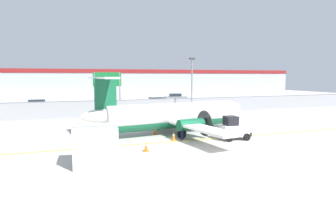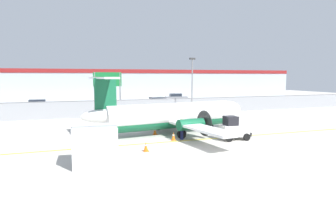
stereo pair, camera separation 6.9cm
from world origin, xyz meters
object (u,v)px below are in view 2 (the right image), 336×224
(traffic_cone_far_left, at_px, (146,147))
(parked_car_1, at_px, (101,103))
(parked_car_2, at_px, (157,102))
(ground_crew_worker, at_px, (182,128))
(apron_light_pole, at_px, (192,82))
(traffic_cone_far_right, at_px, (173,136))
(parked_car_0, at_px, (38,105))
(commuter_airplane, at_px, (175,115))
(parked_car_3, at_px, (176,98))
(baggage_tug, at_px, (234,129))
(cargo_container, at_px, (95,146))
(highway_sign, at_px, (108,83))
(traffic_cone_near_left, at_px, (99,135))
(traffic_cone_near_right, at_px, (155,131))

(traffic_cone_far_left, bearing_deg, parked_car_1, 88.87)
(parked_car_2, bearing_deg, ground_crew_worker, -103.55)
(apron_light_pole, bearing_deg, traffic_cone_far_right, -119.54)
(traffic_cone_far_right, height_order, parked_car_2, parked_car_2)
(parked_car_0, bearing_deg, commuter_airplane, -61.82)
(parked_car_3, bearing_deg, ground_crew_worker, -102.36)
(baggage_tug, distance_m, parked_car_2, 25.32)
(ground_crew_worker, relative_size, cargo_container, 0.67)
(ground_crew_worker, height_order, highway_sign, highway_sign)
(baggage_tug, xyz_separation_m, cargo_container, (-11.00, -3.28, 0.24))
(traffic_cone_far_left, relative_size, apron_light_pole, 0.09)
(traffic_cone_near_left, xyz_separation_m, parked_car_0, (-5.97, 22.50, 0.58))
(cargo_container, height_order, traffic_cone_far_left, cargo_container)
(parked_car_2, bearing_deg, commuter_airplane, -104.12)
(baggage_tug, distance_m, highway_sign, 20.27)
(highway_sign, bearing_deg, apron_light_pole, -23.89)
(cargo_container, height_order, traffic_cone_near_right, cargo_container)
(traffic_cone_near_right, height_order, parked_car_2, parked_car_2)
(cargo_container, relative_size, traffic_cone_near_right, 3.95)
(ground_crew_worker, xyz_separation_m, traffic_cone_near_right, (-1.39, 2.69, -0.64))
(ground_crew_worker, height_order, cargo_container, cargo_container)
(ground_crew_worker, relative_size, apron_light_pole, 0.23)
(ground_crew_worker, distance_m, traffic_cone_near_right, 3.09)
(traffic_cone_near_right, xyz_separation_m, parked_car_1, (-1.70, 23.40, 0.58))
(cargo_container, distance_m, parked_car_0, 30.18)
(commuter_airplane, height_order, cargo_container, commuter_airplane)
(baggage_tug, height_order, ground_crew_worker, baggage_tug)
(traffic_cone_far_left, xyz_separation_m, parked_car_2, (9.15, 26.53, 0.58))
(traffic_cone_far_right, xyz_separation_m, parked_car_3, (12.83, 32.83, 0.58))
(ground_crew_worker, relative_size, traffic_cone_near_right, 2.66)
(highway_sign, bearing_deg, traffic_cone_far_right, -81.63)
(baggage_tug, xyz_separation_m, ground_crew_worker, (-3.84, 1.41, 0.10))
(commuter_airplane, xyz_separation_m, parked_car_0, (-12.45, 22.53, -0.71))
(highway_sign, bearing_deg, cargo_container, -100.08)
(apron_light_pole, bearing_deg, traffic_cone_near_left, -140.94)
(traffic_cone_near_right, relative_size, traffic_cone_far_left, 1.00)
(traffic_cone_far_right, xyz_separation_m, parked_car_1, (-2.38, 26.12, 0.58))
(traffic_cone_near_left, relative_size, traffic_cone_far_right, 1.00)
(baggage_tug, bearing_deg, cargo_container, -160.66)
(traffic_cone_near_right, relative_size, parked_car_0, 0.15)
(parked_car_2, relative_size, highway_sign, 0.77)
(cargo_container, height_order, parked_car_1, cargo_container)
(cargo_container, bearing_deg, parked_car_1, 86.28)
(traffic_cone_far_right, distance_m, highway_sign, 17.92)
(traffic_cone_far_right, relative_size, parked_car_1, 0.15)
(traffic_cone_near_right, relative_size, apron_light_pole, 0.09)
(parked_car_1, bearing_deg, parked_car_3, -149.18)
(commuter_airplane, xyz_separation_m, traffic_cone_near_right, (-1.75, 0.14, -1.29))
(traffic_cone_near_left, height_order, parked_car_3, parked_car_3)
(traffic_cone_far_right, xyz_separation_m, apron_light_pole, (7.33, 12.94, 3.99))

